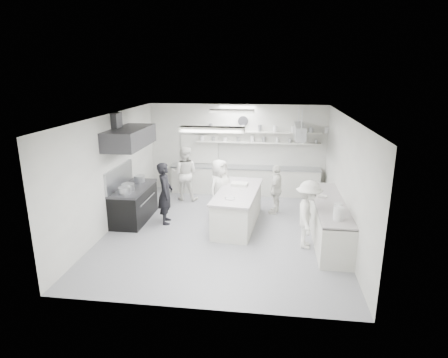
# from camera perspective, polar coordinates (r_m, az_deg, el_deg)

# --- Properties ---
(floor) EXTENTS (6.00, 7.00, 0.02)m
(floor) POSITION_cam_1_polar(r_m,az_deg,el_deg) (10.11, -0.03, -7.72)
(floor) COLOR gray
(floor) RESTS_ON ground
(ceiling) EXTENTS (6.00, 7.00, 0.02)m
(ceiling) POSITION_cam_1_polar(r_m,az_deg,el_deg) (9.32, -0.03, 9.54)
(ceiling) COLOR white
(ceiling) RESTS_ON wall_back
(wall_back) EXTENTS (6.00, 0.04, 3.00)m
(wall_back) POSITION_cam_1_polar(r_m,az_deg,el_deg) (12.99, 1.97, 4.62)
(wall_back) COLOR silver
(wall_back) RESTS_ON floor
(wall_front) EXTENTS (6.00, 0.04, 3.00)m
(wall_front) POSITION_cam_1_polar(r_m,az_deg,el_deg) (6.34, -4.16, -7.79)
(wall_front) COLOR silver
(wall_front) RESTS_ON floor
(wall_left) EXTENTS (0.04, 7.00, 3.00)m
(wall_left) POSITION_cam_1_polar(r_m,az_deg,el_deg) (10.42, -16.63, 1.10)
(wall_left) COLOR silver
(wall_left) RESTS_ON floor
(wall_right) EXTENTS (0.04, 7.00, 3.00)m
(wall_right) POSITION_cam_1_polar(r_m,az_deg,el_deg) (9.70, 17.83, -0.07)
(wall_right) COLOR silver
(wall_right) RESTS_ON floor
(stove) EXTENTS (0.80, 1.80, 0.90)m
(stove) POSITION_cam_1_polar(r_m,az_deg,el_deg) (10.92, -13.43, -3.75)
(stove) COLOR black
(stove) RESTS_ON floor
(exhaust_hood) EXTENTS (0.85, 2.00, 0.50)m
(exhaust_hood) POSITION_cam_1_polar(r_m,az_deg,el_deg) (10.45, -14.10, 6.11)
(exhaust_hood) COLOR #37373B
(exhaust_hood) RESTS_ON wall_left
(back_counter) EXTENTS (5.00, 0.60, 0.92)m
(back_counter) POSITION_cam_1_polar(r_m,az_deg,el_deg) (12.93, 3.13, -0.20)
(back_counter) COLOR beige
(back_counter) RESTS_ON floor
(shelf_lower) EXTENTS (4.20, 0.26, 0.04)m
(shelf_lower) POSITION_cam_1_polar(r_m,az_deg,el_deg) (12.77, 5.07, 5.51)
(shelf_lower) COLOR beige
(shelf_lower) RESTS_ON wall_back
(shelf_upper) EXTENTS (4.20, 0.26, 0.04)m
(shelf_upper) POSITION_cam_1_polar(r_m,az_deg,el_deg) (12.72, 5.11, 7.06)
(shelf_upper) COLOR beige
(shelf_upper) RESTS_ON wall_back
(pass_through_window) EXTENTS (1.30, 0.04, 1.00)m
(pass_through_window) POSITION_cam_1_polar(r_m,az_deg,el_deg) (13.17, -3.69, 4.53)
(pass_through_window) COLOR black
(pass_through_window) RESTS_ON wall_back
(wall_clock) EXTENTS (0.32, 0.05, 0.32)m
(wall_clock) POSITION_cam_1_polar(r_m,az_deg,el_deg) (12.78, 2.90, 8.74)
(wall_clock) COLOR white
(wall_clock) RESTS_ON wall_back
(right_counter) EXTENTS (0.74, 3.30, 0.94)m
(right_counter) POSITION_cam_1_polar(r_m,az_deg,el_deg) (9.78, 15.49, -6.13)
(right_counter) COLOR beige
(right_counter) RESTS_ON floor
(pot_rack) EXTENTS (0.30, 1.60, 0.40)m
(pot_rack) POSITION_cam_1_polar(r_m,az_deg,el_deg) (11.74, 11.32, 7.07)
(pot_rack) COLOR #A5A7AD
(pot_rack) RESTS_ON ceiling
(light_fixture_front) EXTENTS (1.30, 0.25, 0.10)m
(light_fixture_front) POSITION_cam_1_polar(r_m,az_deg,el_deg) (7.56, -1.81, 7.50)
(light_fixture_front) COLOR beige
(light_fixture_front) RESTS_ON ceiling
(light_fixture_rear) EXTENTS (1.30, 0.25, 0.10)m
(light_fixture_rear) POSITION_cam_1_polar(r_m,az_deg,el_deg) (11.11, 1.19, 10.21)
(light_fixture_rear) COLOR beige
(light_fixture_rear) RESTS_ON ceiling
(prep_island) EXTENTS (1.17, 2.60, 0.93)m
(prep_island) POSITION_cam_1_polar(r_m,az_deg,el_deg) (10.29, 2.10, -4.44)
(prep_island) COLOR beige
(prep_island) RESTS_ON floor
(stove_pot) EXTENTS (0.35, 0.35, 0.25)m
(stove_pot) POSITION_cam_1_polar(r_m,az_deg,el_deg) (10.44, -14.29, -1.36)
(stove_pot) COLOR #A5A7AD
(stove_pot) RESTS_ON stove
(cook_stove) EXTENTS (0.53, 0.70, 1.71)m
(cook_stove) POSITION_cam_1_polar(r_m,az_deg,el_deg) (10.40, -8.86, -2.13)
(cook_stove) COLOR black
(cook_stove) RESTS_ON floor
(cook_back) EXTENTS (0.86, 0.67, 1.76)m
(cook_back) POSITION_cam_1_polar(r_m,az_deg,el_deg) (12.23, -5.95, 0.84)
(cook_back) COLOR white
(cook_back) RESTS_ON floor
(cook_island_left) EXTENTS (0.87, 0.97, 1.67)m
(cook_island_left) POSITION_cam_1_polar(r_m,az_deg,el_deg) (10.79, -0.68, -1.38)
(cook_island_left) COLOR white
(cook_island_left) RESTS_ON floor
(cook_island_right) EXTENTS (0.60, 0.93, 1.47)m
(cook_island_right) POSITION_cam_1_polar(r_m,az_deg,el_deg) (11.12, 7.86, -1.54)
(cook_island_right) COLOR white
(cook_island_right) RESTS_ON floor
(cook_right) EXTENTS (0.72, 1.12, 1.64)m
(cook_right) POSITION_cam_1_polar(r_m,az_deg,el_deg) (9.09, 12.56, -5.27)
(cook_right) COLOR white
(cook_right) RESTS_ON floor
(bowl_island_a) EXTENTS (0.28, 0.28, 0.06)m
(bowl_island_a) POSITION_cam_1_polar(r_m,az_deg,el_deg) (9.47, 0.91, -3.08)
(bowl_island_a) COLOR #A5A7AD
(bowl_island_a) RESTS_ON prep_island
(bowl_island_b) EXTENTS (0.24, 0.24, 0.06)m
(bowl_island_b) POSITION_cam_1_polar(r_m,az_deg,el_deg) (10.23, 2.78, -1.66)
(bowl_island_b) COLOR beige
(bowl_island_b) RESTS_ON prep_island
(bowl_right) EXTENTS (0.29, 0.29, 0.06)m
(bowl_right) POSITION_cam_1_polar(r_m,az_deg,el_deg) (9.93, 14.56, -2.65)
(bowl_right) COLOR beige
(bowl_right) RESTS_ON right_counter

